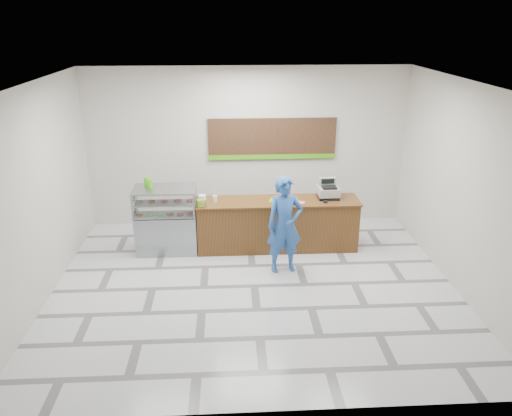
{
  "coord_description": "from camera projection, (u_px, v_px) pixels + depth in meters",
  "views": [
    {
      "loc": [
        -0.41,
        -7.71,
        4.46
      ],
      "look_at": [
        0.08,
        0.9,
        1.13
      ],
      "focal_mm": 35.0,
      "sensor_mm": 36.0,
      "label": 1
    }
  ],
  "objects": [
    {
      "name": "cash_register",
      "position": [
        328.0,
        191.0,
        10.02
      ],
      "size": [
        0.43,
        0.45,
        0.39
      ],
      "rotation": [
        0.0,
        0.0,
        0.04
      ],
      "color": "black",
      "rests_on": "sales_counter"
    },
    {
      "name": "serving_tray",
      "position": [
        278.0,
        201.0,
        9.88
      ],
      "size": [
        0.39,
        0.33,
        0.02
      ],
      "rotation": [
        0.0,
        0.0,
        -0.3
      ],
      "color": "#66C602",
      "rests_on": "sales_counter"
    },
    {
      "name": "green_cup_right",
      "position": [
        150.0,
        183.0,
        9.72
      ],
      "size": [
        0.1,
        0.1,
        0.15
      ],
      "primitive_type": "cylinder",
      "color": "#43A111",
      "rests_on": "display_case"
    },
    {
      "name": "promo_box",
      "position": [
        201.0,
        203.0,
        9.55
      ],
      "size": [
        0.19,
        0.15,
        0.15
      ],
      "primitive_type": "cube",
      "rotation": [
        0.0,
        0.0,
        0.27
      ],
      "color": "#43A111",
      "rests_on": "sales_counter"
    },
    {
      "name": "menu_board",
      "position": [
        272.0,
        139.0,
        10.9
      ],
      "size": [
        2.8,
        0.06,
        0.9
      ],
      "color": "black",
      "rests_on": "back_wall"
    },
    {
      "name": "napkin_box",
      "position": [
        202.0,
        198.0,
        9.89
      ],
      "size": [
        0.14,
        0.14,
        0.11
      ],
      "primitive_type": "cube",
      "rotation": [
        0.0,
        0.0,
        -0.1
      ],
      "color": "white",
      "rests_on": "sales_counter"
    },
    {
      "name": "back_wall",
      "position": [
        247.0,
        148.0,
        10.97
      ],
      "size": [
        7.0,
        0.0,
        7.0
      ],
      "primitive_type": "plane",
      "rotation": [
        1.57,
        0.0,
        0.0
      ],
      "color": "beige",
      "rests_on": "floor"
    },
    {
      "name": "customer",
      "position": [
        285.0,
        225.0,
        9.05
      ],
      "size": [
        0.72,
        0.54,
        1.82
      ],
      "primitive_type": "imported",
      "rotation": [
        0.0,
        0.0,
        0.16
      ],
      "color": "#2756A1",
      "rests_on": "floor"
    },
    {
      "name": "card_terminal",
      "position": [
        325.0,
        201.0,
        9.82
      ],
      "size": [
        0.07,
        0.14,
        0.04
      ],
      "primitive_type": "cube",
      "rotation": [
        0.0,
        0.0,
        -0.0
      ],
      "color": "black",
      "rests_on": "sales_counter"
    },
    {
      "name": "display_case",
      "position": [
        167.0,
        219.0,
        9.92
      ],
      "size": [
        1.22,
        0.72,
        1.33
      ],
      "color": "gray",
      "rests_on": "floor"
    },
    {
      "name": "donut_decal",
      "position": [
        301.0,
        202.0,
        9.8
      ],
      "size": [
        0.17,
        0.17,
        0.0
      ],
      "primitive_type": "cylinder",
      "color": "#FE5F7D",
      "rests_on": "sales_counter"
    },
    {
      "name": "green_cup_left",
      "position": [
        147.0,
        181.0,
        9.84
      ],
      "size": [
        0.1,
        0.1,
        0.15
      ],
      "primitive_type": "cylinder",
      "color": "#43A111",
      "rests_on": "display_case"
    },
    {
      "name": "floor",
      "position": [
        254.0,
        286.0,
        8.81
      ],
      "size": [
        7.0,
        7.0,
        0.0
      ],
      "primitive_type": "plane",
      "color": "silver",
      "rests_on": "ground"
    },
    {
      "name": "ceiling",
      "position": [
        254.0,
        84.0,
        7.55
      ],
      "size": [
        7.0,
        7.0,
        0.0
      ],
      "primitive_type": "plane",
      "rotation": [
        3.14,
        0.0,
        0.0
      ],
      "color": "silver",
      "rests_on": "back_wall"
    },
    {
      "name": "straw_cup",
      "position": [
        215.0,
        199.0,
        9.81
      ],
      "size": [
        0.09,
        0.09,
        0.13
      ],
      "primitive_type": "cylinder",
      "color": "silver",
      "rests_on": "sales_counter"
    },
    {
      "name": "sales_counter",
      "position": [
        277.0,
        224.0,
        10.09
      ],
      "size": [
        3.26,
        0.76,
        1.03
      ],
      "color": "brown",
      "rests_on": "floor"
    }
  ]
}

